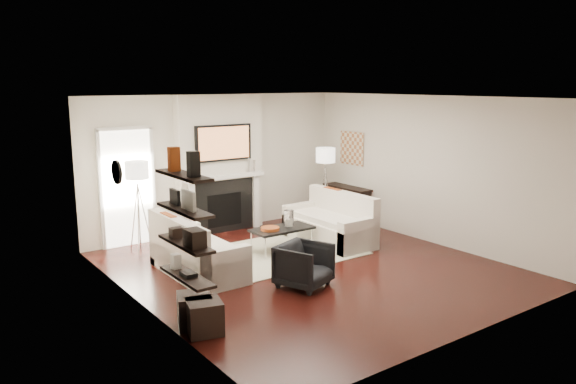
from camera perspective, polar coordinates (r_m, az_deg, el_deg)
room_envelope at (r=8.73m, az=2.31°, el=0.67°), size 6.00×6.00×6.00m
chimney_breast at (r=11.10m, az=-6.92°, el=2.85°), size 1.80×0.25×2.70m
fireplace_surround at (r=11.14m, az=-6.48°, el=-1.46°), size 1.30×0.02×1.04m
firebox at (r=11.15m, az=-6.46°, el=-1.82°), size 0.75×0.02×0.65m
mantel_pilaster_l at (r=10.78m, az=-9.74°, el=-1.81°), size 0.12×0.08×1.10m
mantel_pilaster_r at (r=11.47m, az=-3.28°, el=-0.89°), size 0.12×0.08×1.10m
mantel_shelf at (r=10.98m, az=-6.42°, el=1.55°), size 1.70×0.18×0.07m
tv_body at (r=10.91m, az=-6.56°, el=4.99°), size 1.20×0.06×0.70m
tv_screen at (r=10.88m, az=-6.48°, el=4.97°), size 1.10×0.00×0.62m
candlestick_l_tall at (r=10.70m, az=-9.03°, el=2.24°), size 0.04×0.04×0.30m
candlestick_l_short at (r=10.65m, az=-9.65°, el=2.01°), size 0.04×0.04×0.24m
candlestick_r_tall at (r=11.24m, az=-4.03°, el=2.77°), size 0.04×0.04×0.30m
candlestick_r_short at (r=11.31m, az=-3.47°, el=2.67°), size 0.04×0.04×0.24m
hallway_panel at (r=10.49m, az=-16.02°, el=0.35°), size 0.90×0.02×2.10m
door_trim_l at (r=10.32m, az=-18.48°, el=0.03°), size 0.06×0.06×2.16m
door_trim_r at (r=10.64m, az=-13.56°, el=0.62°), size 0.06×0.06×2.16m
door_trim_top at (r=10.33m, az=-16.30°, el=6.22°), size 1.02×0.06×0.06m
rug at (r=9.85m, az=-0.93°, el=-6.17°), size 2.60×2.00×0.01m
loveseat_left_base at (r=8.87m, az=-9.09°, el=-6.90°), size 0.85×1.80×0.42m
loveseat_left_back at (r=8.64m, az=-11.14°, el=-5.27°), size 0.18×1.80×0.80m
loveseat_left_arm_n at (r=8.16m, az=-6.50°, el=-7.78°), size 0.85×0.18×0.60m
loveseat_left_arm_s at (r=9.54m, az=-11.33°, el=-5.12°), size 0.85×0.18×0.60m
loveseat_left_cushion at (r=8.81m, az=-8.85°, el=-5.24°), size 0.63×1.44×0.10m
pillow_left_orange at (r=8.85m, az=-12.02°, el=-3.54°), size 0.10×0.42×0.42m
pillow_left_charcoal at (r=8.32m, az=-10.32°, el=-4.48°), size 0.10×0.40×0.40m
loveseat_right_base at (r=10.46m, az=4.15°, el=-4.00°), size 0.85×1.80×0.42m
loveseat_right_back at (r=10.59m, az=5.57°, el=-2.06°), size 0.18×1.80×0.80m
loveseat_right_arm_n at (r=9.85m, az=7.20°, el=-4.47°), size 0.85×0.18×0.60m
loveseat_right_arm_s at (r=11.05m, az=1.45°, el=-2.67°), size 0.85×0.18×0.60m
loveseat_right_cushion at (r=10.36m, az=3.96°, el=-2.65°), size 0.63×1.44×0.10m
pillow_right_orange at (r=10.77m, az=4.53°, el=-0.71°), size 0.10×0.42×0.42m
pillow_right_charcoal at (r=10.34m, az=6.69°, el=-1.32°), size 0.10×0.40×0.40m
coffee_table at (r=9.85m, az=-0.62°, el=-3.78°), size 1.10×0.55×0.04m
coffee_leg_nw at (r=9.46m, az=-2.33°, el=-5.74°), size 0.02×0.02×0.38m
coffee_leg_ne at (r=10.03m, az=2.45°, el=-4.76°), size 0.02×0.02×0.38m
coffee_leg_sw at (r=9.82m, az=-3.76°, el=-5.13°), size 0.02×0.02×0.38m
coffee_leg_se at (r=10.36m, az=0.94°, el=-4.23°), size 0.02×0.02×0.38m
hurricane_glass at (r=9.90m, az=0.09°, el=-2.75°), size 0.18×0.18×0.31m
hurricane_candle at (r=9.91m, az=0.09°, el=-3.12°), size 0.09×0.09×0.14m
copper_bowl at (r=9.70m, az=-1.83°, el=-3.74°), size 0.33×0.33×0.05m
armchair at (r=8.20m, az=1.64°, el=-7.24°), size 0.86×0.84×0.70m
lamp_left_post at (r=10.11m, az=-14.88°, el=-2.60°), size 0.02×0.02×1.20m
lamp_left_shade at (r=9.95m, az=-15.12°, el=2.17°), size 0.40×0.40×0.30m
lamp_left_leg_a at (r=10.15m, az=-14.30°, el=-2.52°), size 0.25×0.02×1.23m
lamp_left_leg_b at (r=10.18m, az=-15.36°, el=-2.53°), size 0.14×0.22×1.23m
lamp_left_leg_c at (r=10.01m, az=-14.97°, el=-2.74°), size 0.14×0.22×1.23m
lamp_right_post at (r=11.75m, az=3.78°, el=-0.35°), size 0.02×0.02×1.20m
lamp_right_shade at (r=11.61m, az=3.83°, el=3.76°), size 0.40×0.40×0.30m
lamp_right_leg_a at (r=11.82m, az=4.19°, el=-0.29°), size 0.25×0.02×1.23m
lamp_right_leg_b at (r=11.79m, az=3.28°, el=-0.31°), size 0.14×0.22×1.23m
lamp_right_leg_c at (r=11.64m, az=3.87°, el=-0.46°), size 0.14×0.22×1.23m
console_top at (r=11.98m, az=6.03°, el=0.47°), size 0.35×1.20×0.04m
console_leg_n at (r=11.66m, az=7.80°, el=-1.75°), size 0.30×0.04×0.71m
console_leg_s at (r=12.46m, az=4.31°, el=-0.85°), size 0.30×0.04×0.71m
wall_art at (r=12.00m, az=6.51°, el=4.44°), size 0.03×0.70×0.70m
shelf_bottom at (r=6.73m, az=-10.22°, el=-8.45°), size 0.25×1.00×0.03m
shelf_lower at (r=6.60m, az=-10.34°, el=-5.18°), size 0.25×1.00×0.04m
shelf_upper at (r=6.50m, az=-10.46°, el=-1.79°), size 0.25×1.00×0.04m
shelf_top at (r=6.43m, az=-10.59°, el=1.69°), size 0.25×1.00×0.04m
decor_magfile_a at (r=6.17m, az=-9.59°, el=2.81°), size 0.12×0.10×0.28m
decor_magfile_b at (r=6.61m, az=-11.50°, el=3.29°), size 0.12×0.10×0.28m
decor_frame_a at (r=6.38m, az=-10.09°, el=-0.85°), size 0.04×0.30×0.22m
decor_frame_b at (r=6.70m, az=-11.42°, el=-0.50°), size 0.04×0.22×0.18m
decor_wine_rack at (r=6.37m, az=-9.46°, el=-4.65°), size 0.18×0.25×0.20m
decor_box_small at (r=6.80m, az=-11.27°, el=-4.06°), size 0.15×0.12×0.12m
decor_books at (r=6.68m, az=-10.07°, el=-8.21°), size 0.14×0.20×0.05m
decor_box_tall at (r=6.94m, az=-11.31°, el=-6.92°), size 0.10×0.10×0.18m
clock_rim at (r=8.16m, az=-17.01°, el=1.95°), size 0.04×0.34×0.34m
clock_face at (r=8.17m, az=-16.84°, el=1.96°), size 0.01×0.29×0.29m
ottoman_near at (r=7.09m, az=-9.47°, el=-11.73°), size 0.52×0.52×0.40m
ottoman_far at (r=6.87m, az=-8.50°, el=-12.43°), size 0.49×0.49×0.40m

